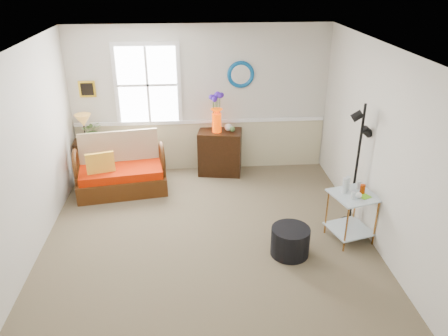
{
  "coord_description": "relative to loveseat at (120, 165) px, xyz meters",
  "views": [
    {
      "loc": [
        -0.19,
        -4.95,
        3.5
      ],
      "look_at": [
        0.25,
        0.42,
        0.95
      ],
      "focal_mm": 35.0,
      "sensor_mm": 36.0,
      "label": 1
    }
  ],
  "objects": [
    {
      "name": "walls",
      "position": [
        1.37,
        -1.69,
        0.83
      ],
      "size": [
        4.51,
        5.01,
        2.6
      ],
      "color": "beige",
      "rests_on": "floor"
    },
    {
      "name": "floor_lamp",
      "position": [
        3.47,
        -1.31,
        0.45
      ],
      "size": [
        0.3,
        0.3,
        1.83
      ],
      "primitive_type": null,
      "rotation": [
        0.0,
        0.0,
        -0.16
      ],
      "color": "black",
      "rests_on": "floor"
    },
    {
      "name": "flower_vase",
      "position": [
        1.63,
        0.54,
        0.69
      ],
      "size": [
        0.24,
        0.24,
        0.7
      ],
      "primitive_type": null,
      "rotation": [
        0.0,
        0.0,
        -0.17
      ],
      "color": "#E93B00",
      "rests_on": "cabinet"
    },
    {
      "name": "potted_plant",
      "position": [
        -0.52,
        0.6,
        0.35
      ],
      "size": [
        0.4,
        0.43,
        0.29
      ],
      "primitive_type": "imported",
      "rotation": [
        0.0,
        0.0,
        0.22
      ],
      "color": "#54783E",
      "rests_on": "lamp_stand"
    },
    {
      "name": "lamp_stand",
      "position": [
        -0.67,
        0.61,
        -0.13
      ],
      "size": [
        0.42,
        0.42,
        0.67
      ],
      "primitive_type": null,
      "rotation": [
        0.0,
        0.0,
        0.1
      ],
      "color": "black",
      "rests_on": "floor"
    },
    {
      "name": "picture",
      "position": [
        -0.55,
        0.79,
        1.08
      ],
      "size": [
        0.28,
        0.03,
        0.28
      ],
      "primitive_type": "cube",
      "color": "#BB931E",
      "rests_on": "walls"
    },
    {
      "name": "chair_rail",
      "position": [
        1.37,
        0.78,
        0.45
      ],
      "size": [
        4.46,
        0.04,
        0.06
      ],
      "primitive_type": "cube",
      "color": "white",
      "rests_on": "walls"
    },
    {
      "name": "wainscot",
      "position": [
        1.37,
        0.79,
        -0.02
      ],
      "size": [
        4.46,
        0.02,
        0.9
      ],
      "primitive_type": "cube",
      "color": "#C5BB92",
      "rests_on": "walls"
    },
    {
      "name": "table_lamp",
      "position": [
        -0.64,
        0.58,
        0.45
      ],
      "size": [
        0.35,
        0.35,
        0.49
      ],
      "primitive_type": null,
      "rotation": [
        0.0,
        0.0,
        0.4
      ],
      "color": "#B67E35",
      "rests_on": "lamp_stand"
    },
    {
      "name": "ottoman",
      "position": [
        2.43,
        -1.98,
        -0.27
      ],
      "size": [
        0.51,
        0.51,
        0.39
      ],
      "primitive_type": "cylinder",
      "rotation": [
        0.0,
        0.0,
        -0.0
      ],
      "color": "black",
      "rests_on": "floor"
    },
    {
      "name": "throw_pillow",
      "position": [
        -0.29,
        -0.16,
        0.06
      ],
      "size": [
        0.46,
        0.23,
        0.44
      ],
      "primitive_type": null,
      "rotation": [
        0.0,
        0.0,
        0.27
      ],
      "color": "#D26807",
      "rests_on": "loveseat"
    },
    {
      "name": "side_table",
      "position": [
        3.32,
        -1.7,
        -0.12
      ],
      "size": [
        0.68,
        0.68,
        0.7
      ],
      "primitive_type": null,
      "rotation": [
        0.0,
        0.0,
        0.27
      ],
      "color": "#B87736",
      "rests_on": "floor"
    },
    {
      "name": "floor",
      "position": [
        1.37,
        -1.69,
        -0.47
      ],
      "size": [
        4.5,
        5.0,
        0.01
      ],
      "primitive_type": "cube",
      "color": "brown",
      "rests_on": "ground"
    },
    {
      "name": "ceiling",
      "position": [
        1.37,
        -1.69,
        2.13
      ],
      "size": [
        4.5,
        5.0,
        0.01
      ],
      "primitive_type": "cube",
      "color": "white",
      "rests_on": "walls"
    },
    {
      "name": "mirror",
      "position": [
        2.07,
        0.79,
        1.28
      ],
      "size": [
        0.47,
        0.07,
        0.47
      ],
      "primitive_type": "torus",
      "rotation": [
        1.57,
        0.0,
        0.0
      ],
      "color": "#125F9E",
      "rests_on": "walls"
    },
    {
      "name": "window",
      "position": [
        0.47,
        0.78,
        1.13
      ],
      "size": [
        1.14,
        0.06,
        1.44
      ],
      "primitive_type": null,
      "color": "white",
      "rests_on": "walls"
    },
    {
      "name": "loveseat",
      "position": [
        0.0,
        0.0,
        0.0
      ],
      "size": [
        1.54,
        1.02,
        0.94
      ],
      "primitive_type": null,
      "rotation": [
        0.0,
        0.0,
        0.15
      ],
      "color": "#582F0C",
      "rests_on": "floor"
    },
    {
      "name": "cabinet",
      "position": [
        1.69,
        0.57,
        -0.07
      ],
      "size": [
        0.82,
        0.6,
        0.8
      ],
      "primitive_type": null,
      "rotation": [
        0.0,
        0.0,
        -0.17
      ],
      "color": "black",
      "rests_on": "floor"
    },
    {
      "name": "tabletop_items",
      "position": [
        3.34,
        -1.67,
        0.34
      ],
      "size": [
        0.49,
        0.49,
        0.22
      ],
      "primitive_type": null,
      "rotation": [
        0.0,
        0.0,
        0.47
      ],
      "color": "silver",
      "rests_on": "side_table"
    }
  ]
}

